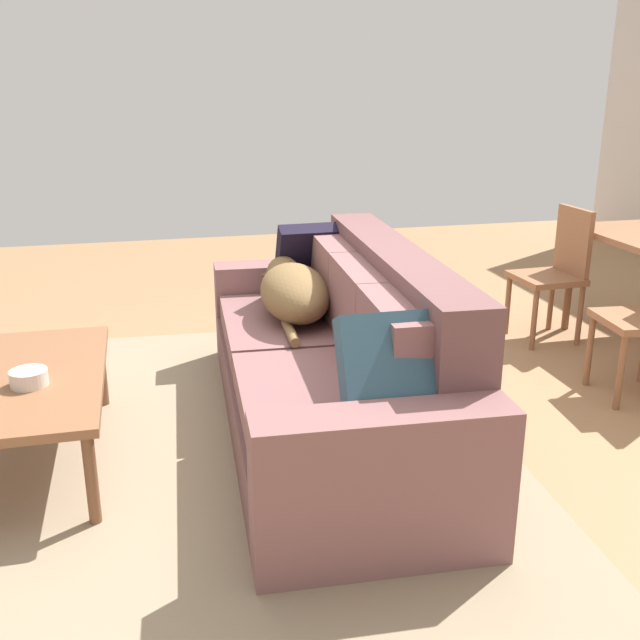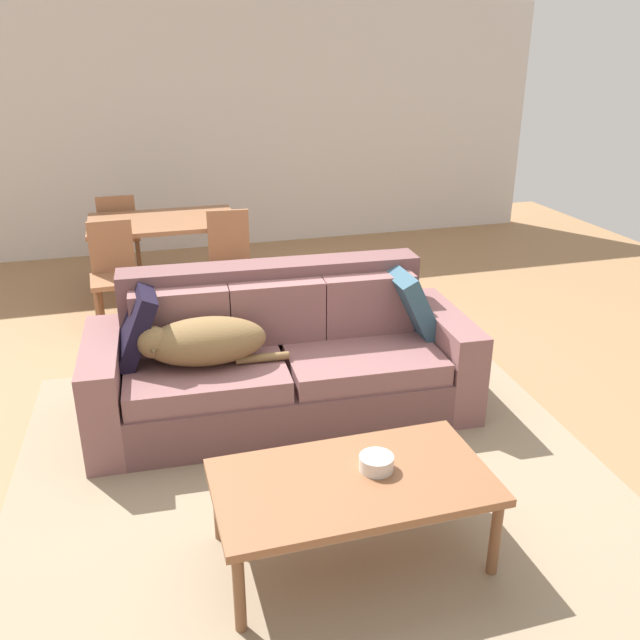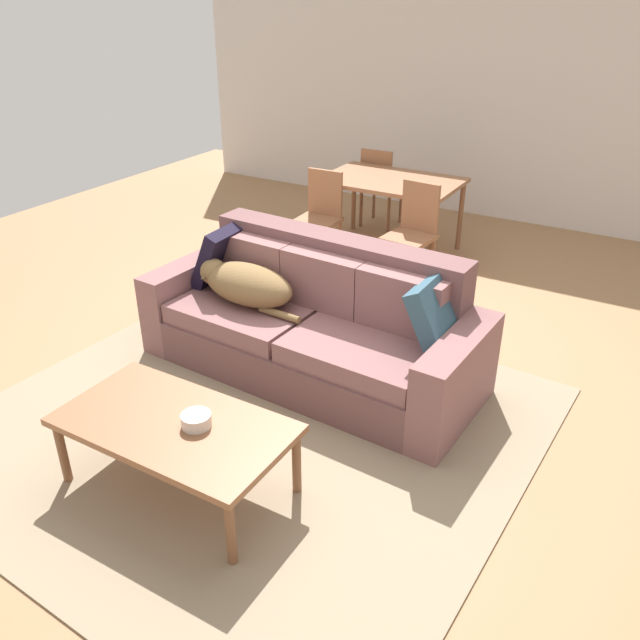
{
  "view_description": "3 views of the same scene",
  "coord_description": "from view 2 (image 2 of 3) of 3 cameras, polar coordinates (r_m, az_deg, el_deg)",
  "views": [
    {
      "loc": [
        3.2,
        -0.92,
        1.71
      ],
      "look_at": [
        -0.34,
        -0.06,
        0.51
      ],
      "focal_mm": 41.7,
      "sensor_mm": 36.0,
      "label": 1
    },
    {
      "loc": [
        -0.94,
        -3.86,
        2.26
      ],
      "look_at": [
        0.16,
        -0.11,
        0.64
      ],
      "focal_mm": 37.93,
      "sensor_mm": 36.0,
      "label": 2
    },
    {
      "loc": [
        1.99,
        -3.49,
        2.51
      ],
      "look_at": [
        0.14,
        -0.34,
        0.59
      ],
      "focal_mm": 36.64,
      "sensor_mm": 36.0,
      "label": 3
    }
  ],
  "objects": [
    {
      "name": "throw_pillow_by_left_arm",
      "position": [
        4.24,
        -15.35,
        -0.37
      ],
      "size": [
        0.29,
        0.48,
        0.47
      ],
      "primitive_type": "cube",
      "rotation": [
        0.0,
        0.41,
        0.03
      ],
      "color": "black",
      "rests_on": "couch"
    },
    {
      "name": "couch",
      "position": [
        4.37,
        -3.31,
        -3.5
      ],
      "size": [
        2.44,
        1.07,
        0.92
      ],
      "rotation": [
        0.0,
        0.0,
        -0.05
      ],
      "color": "brown",
      "rests_on": "ground"
    },
    {
      "name": "dining_chair_near_right",
      "position": [
        5.94,
        -7.58,
        5.13
      ],
      "size": [
        0.44,
        0.44,
        0.91
      ],
      "rotation": [
        0.0,
        0.0,
        -0.1
      ],
      "color": "#935F3E",
      "rests_on": "ground"
    },
    {
      "name": "dining_chair_far_left",
      "position": [
        7.05,
        -16.64,
        7.09
      ],
      "size": [
        0.41,
        0.41,
        0.88
      ],
      "rotation": [
        0.0,
        0.0,
        3.16
      ],
      "color": "#935F3E",
      "rests_on": "ground"
    },
    {
      "name": "dining_table",
      "position": [
        6.41,
        -13.05,
        7.68
      ],
      "size": [
        1.33,
        0.89,
        0.75
      ],
      "color": "#935F3E",
      "rests_on": "ground"
    },
    {
      "name": "ground_plane",
      "position": [
        4.57,
        -2.28,
        -7.13
      ],
      "size": [
        10.0,
        10.0,
        0.0
      ],
      "primitive_type": "plane",
      "color": "#9A734C"
    },
    {
      "name": "coffee_table",
      "position": [
        3.14,
        2.77,
        -13.84
      ],
      "size": [
        1.25,
        0.68,
        0.44
      ],
      "color": "brown",
      "rests_on": "ground"
    },
    {
      "name": "throw_pillow_by_right_arm",
      "position": [
        4.5,
        7.6,
        1.52
      ],
      "size": [
        0.31,
        0.46,
        0.46
      ],
      "primitive_type": "cube",
      "rotation": [
        0.0,
        -0.46,
        -0.01
      ],
      "color": "#315264",
      "rests_on": "couch"
    },
    {
      "name": "area_rug",
      "position": [
        3.87,
        -0.46,
        -13.11
      ],
      "size": [
        3.45,
        3.3,
        0.01
      ],
      "primitive_type": "cube",
      "rotation": [
        0.0,
        0.0,
        -0.05
      ],
      "color": "gray",
      "rests_on": "ground"
    },
    {
      "name": "dining_chair_near_left",
      "position": [
        5.88,
        -16.96,
        4.02
      ],
      "size": [
        0.42,
        0.42,
        0.89
      ],
      "rotation": [
        0.0,
        0.0,
        0.04
      ],
      "color": "#935F3E",
      "rests_on": "ground"
    },
    {
      "name": "bowl_on_coffee_table",
      "position": [
        3.16,
        4.78,
        -11.91
      ],
      "size": [
        0.16,
        0.16,
        0.07
      ],
      "primitive_type": "cylinder",
      "color": "silver",
      "rests_on": "coffee_table"
    },
    {
      "name": "back_partition",
      "position": [
        7.97,
        -9.76,
        15.65
      ],
      "size": [
        8.0,
        0.12,
        2.7
      ],
      "primitive_type": "cube",
      "color": "silver",
      "rests_on": "ground"
    },
    {
      "name": "dog_on_left_cushion",
      "position": [
        4.08,
        -9.92,
        -1.79
      ],
      "size": [
        0.88,
        0.4,
        0.28
      ],
      "rotation": [
        0.0,
        0.0,
        -0.05
      ],
      "color": "brown",
      "rests_on": "couch"
    }
  ]
}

